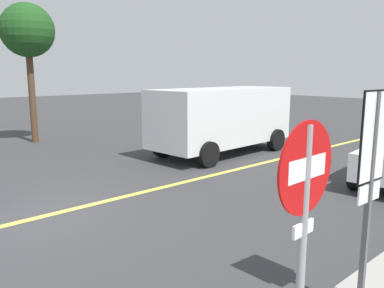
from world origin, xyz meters
TOP-DOWN VIEW (x-y plane):
  - ground_plane at (0.00, 0.00)m, footprint 80.00×80.00m
  - lane_marking_centre at (3.00, 0.00)m, footprint 28.00×0.16m
  - stop_sign at (0.16, -5.53)m, footprint 0.76×0.07m
  - speed_limit_sign at (1.66, -5.40)m, footprint 0.54×0.06m
  - white_van at (6.98, 1.86)m, footprint 5.30×2.49m
  - tree_left_verge at (3.08, 8.38)m, footprint 2.02×2.02m

SIDE VIEW (x-z plane):
  - ground_plane at x=0.00m, z-range 0.00..0.00m
  - lane_marking_centre at x=3.00m, z-range 0.00..0.01m
  - white_van at x=6.98m, z-range 0.17..2.37m
  - stop_sign at x=0.16m, z-range 0.43..2.77m
  - speed_limit_sign at x=1.66m, z-range 0.50..3.02m
  - tree_left_verge at x=3.08m, z-range 1.57..6.88m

